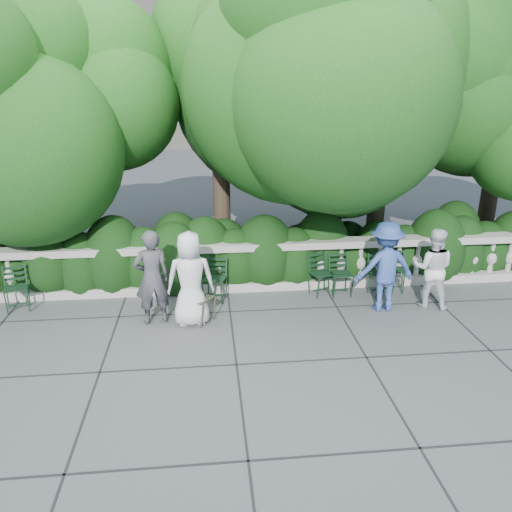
{
  "coord_description": "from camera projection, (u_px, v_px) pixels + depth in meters",
  "views": [
    {
      "loc": [
        -0.87,
        -7.46,
        4.05
      ],
      "look_at": [
        0.0,
        1.0,
        1.0
      ],
      "focal_mm": 35.0,
      "sensor_mm": 36.0,
      "label": 1
    }
  ],
  "objects": [
    {
      "name": "chair_weathered",
      "position": [
        208.0,
        324.0,
        8.7
      ],
      "size": [
        0.65,
        0.64,
        0.84
      ],
      "primitive_type": null,
      "rotation": [
        0.0,
        0.0,
        0.94
      ],
      "color": "black",
      "rests_on": "ground"
    },
    {
      "name": "chair_f",
      "position": [
        393.0,
        293.0,
        9.94
      ],
      "size": [
        0.57,
        0.59,
        0.84
      ],
      "primitive_type": null,
      "rotation": [
        0.0,
        0.0,
        -0.32
      ],
      "color": "black",
      "rests_on": "ground"
    },
    {
      "name": "chair_b",
      "position": [
        213.0,
        303.0,
        9.49
      ],
      "size": [
        0.57,
        0.6,
        0.84
      ],
      "primitive_type": null,
      "rotation": [
        0.0,
        0.0,
        -0.33
      ],
      "color": "black",
      "rests_on": "ground"
    },
    {
      "name": "chair_d",
      "position": [
        325.0,
        297.0,
        9.75
      ],
      "size": [
        0.58,
        0.6,
        0.84
      ],
      "primitive_type": null,
      "rotation": [
        0.0,
        0.0,
        0.36
      ],
      "color": "black",
      "rests_on": "ground"
    },
    {
      "name": "ground",
      "position": [
        262.0,
        331.0,
        8.44
      ],
      "size": [
        90.0,
        90.0,
        0.0
      ],
      "primitive_type": "plane",
      "color": "#4B4C52",
      "rests_on": "ground"
    },
    {
      "name": "chair_a",
      "position": [
        19.0,
        313.0,
        9.08
      ],
      "size": [
        0.55,
        0.58,
        0.84
      ],
      "primitive_type": null,
      "rotation": [
        0.0,
        0.0,
        0.28
      ],
      "color": "black",
      "rests_on": "ground"
    },
    {
      "name": "person_woman_grey",
      "position": [
        152.0,
        278.0,
        8.48
      ],
      "size": [
        0.69,
        0.54,
        1.68
      ],
      "primitive_type": "imported",
      "rotation": [
        0.0,
        0.0,
        3.39
      ],
      "color": "#3E3E43",
      "rests_on": "ground"
    },
    {
      "name": "person_casual_man",
      "position": [
        432.0,
        268.0,
        9.13
      ],
      "size": [
        0.91,
        0.82,
        1.52
      ],
      "primitive_type": "imported",
      "rotation": [
        0.0,
        0.0,
        2.72
      ],
      "color": "silver",
      "rests_on": "ground"
    },
    {
      "name": "person_older_blue",
      "position": [
        385.0,
        267.0,
        8.97
      ],
      "size": [
        1.13,
        0.7,
        1.68
      ],
      "primitive_type": "imported",
      "rotation": [
        0.0,
        0.0,
        3.21
      ],
      "color": "#314D94",
      "rests_on": "ground"
    },
    {
      "name": "tree_canopy",
      "position": [
        278.0,
        82.0,
        10.16
      ],
      "size": [
        15.04,
        6.52,
        6.78
      ],
      "color": "#3F3023",
      "rests_on": "ground"
    },
    {
      "name": "person_businessman",
      "position": [
        190.0,
        279.0,
        8.46
      ],
      "size": [
        0.83,
        0.55,
        1.66
      ],
      "primitive_type": "imported",
      "rotation": [
        0.0,
        0.0,
        3.17
      ],
      "color": "silver",
      "rests_on": "ground"
    },
    {
      "name": "shrub_hedge",
      "position": [
        247.0,
        268.0,
        11.25
      ],
      "size": [
        15.0,
        2.6,
        1.7
      ],
      "primitive_type": null,
      "color": "black",
      "rests_on": "ground"
    },
    {
      "name": "balustrade",
      "position": [
        252.0,
        267.0,
        9.96
      ],
      "size": [
        12.0,
        0.44,
        1.0
      ],
      "color": "#9E998E",
      "rests_on": "ground"
    },
    {
      "name": "chair_e",
      "position": [
        384.0,
        297.0,
        9.75
      ],
      "size": [
        0.55,
        0.57,
        0.84
      ],
      "primitive_type": null,
      "rotation": [
        0.0,
        0.0,
        0.25
      ],
      "color": "black",
      "rests_on": "ground"
    },
    {
      "name": "chair_c",
      "position": [
        342.0,
        298.0,
        9.72
      ],
      "size": [
        0.49,
        0.52,
        0.84
      ],
      "primitive_type": null,
      "rotation": [
        0.0,
        0.0,
        0.1
      ],
      "color": "black",
      "rests_on": "ground"
    }
  ]
}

